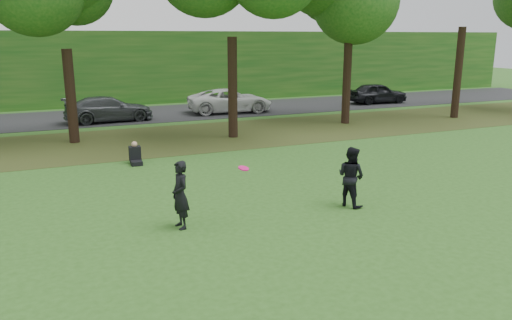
{
  "coord_description": "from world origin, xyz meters",
  "views": [
    {
      "loc": [
        -4.07,
        -9.47,
        4.63
      ],
      "look_at": [
        1.17,
        2.87,
        1.3
      ],
      "focal_mm": 35.0,
      "sensor_mm": 36.0,
      "label": 1
    }
  ],
  "objects": [
    {
      "name": "ground",
      "position": [
        0.0,
        0.0,
        0.0
      ],
      "size": [
        120.0,
        120.0,
        0.0
      ],
      "primitive_type": "plane",
      "color": "#295119",
      "rests_on": "ground"
    },
    {
      "name": "leaf_litter",
      "position": [
        0.0,
        13.0,
        0.01
      ],
      "size": [
        60.0,
        7.0,
        0.01
      ],
      "primitive_type": "cube",
      "color": "#453D18",
      "rests_on": "ground"
    },
    {
      "name": "street",
      "position": [
        0.0,
        21.0,
        0.01
      ],
      "size": [
        70.0,
        7.0,
        0.02
      ],
      "primitive_type": "cube",
      "color": "black",
      "rests_on": "ground"
    },
    {
      "name": "far_hedge",
      "position": [
        0.0,
        27.0,
        2.5
      ],
      "size": [
        70.0,
        3.0,
        5.0
      ],
      "primitive_type": "cube",
      "color": "#175017",
      "rests_on": "ground"
    },
    {
      "name": "player_left",
      "position": [
        -1.23,
        1.98,
        0.85
      ],
      "size": [
        0.49,
        0.67,
        1.71
      ],
      "primitive_type": "imported",
      "rotation": [
        0.0,
        0.0,
        -1.44
      ],
      "color": "black",
      "rests_on": "ground"
    },
    {
      "name": "player_right",
      "position": [
        3.57,
        1.77,
        0.85
      ],
      "size": [
        0.89,
        1.0,
        1.69
      ],
      "primitive_type": "imported",
      "rotation": [
        0.0,
        0.0,
        1.93
      ],
      "color": "black",
      "rests_on": "ground"
    },
    {
      "name": "parked_cars",
      "position": [
        1.86,
        19.75,
        0.71
      ],
      "size": [
        38.7,
        3.22,
        1.45
      ],
      "color": "black",
      "rests_on": "street"
    },
    {
      "name": "frisbee",
      "position": [
        0.26,
        1.5,
        1.49
      ],
      "size": [
        0.32,
        0.31,
        0.12
      ],
      "color": "#E61377",
      "rests_on": "ground"
    },
    {
      "name": "seated_person",
      "position": [
        -1.15,
        8.96,
        0.31
      ],
      "size": [
        0.43,
        0.74,
        0.83
      ],
      "rotation": [
        0.0,
        0.0,
        -0.03
      ],
      "color": "black",
      "rests_on": "ground"
    }
  ]
}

